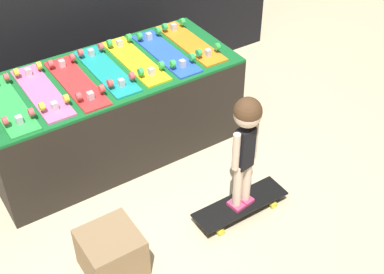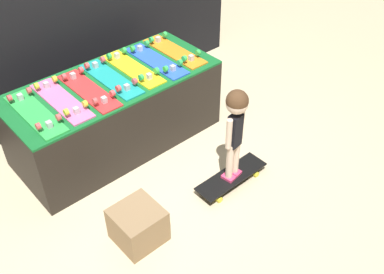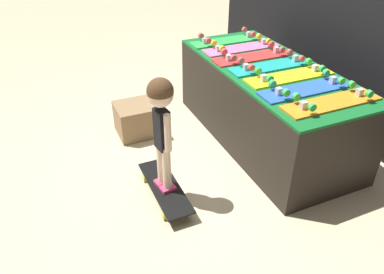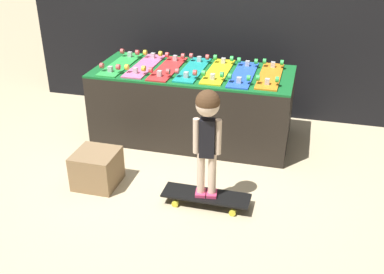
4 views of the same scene
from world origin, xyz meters
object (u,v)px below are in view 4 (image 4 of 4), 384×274
at_px(skateboard_red_on_rack, 168,68).
at_px(storage_box, 97,168).
at_px(skateboard_orange_on_rack, 270,75).
at_px(child, 207,124).
at_px(skateboard_yellow_on_rack, 218,70).
at_px(skateboard_on_floor, 206,196).
at_px(skateboard_pink_on_rack, 145,65).
at_px(skateboard_teal_on_rack, 193,69).
at_px(skateboard_blue_on_rack, 243,74).
at_px(skateboard_green_on_rack, 121,64).

xyz_separation_m(skateboard_red_on_rack, storage_box, (-0.30, -1.03, -0.57)).
distance_m(skateboard_orange_on_rack, child, 1.17).
bearing_deg(child, skateboard_yellow_on_rack, 89.69).
bearing_deg(storage_box, skateboard_red_on_rack, 73.66).
bearing_deg(skateboard_on_floor, skateboard_pink_on_rack, 128.60).
bearing_deg(skateboard_teal_on_rack, skateboard_blue_on_rack, -1.98).
relative_size(skateboard_red_on_rack, skateboard_teal_on_rack, 1.00).
bearing_deg(skateboard_red_on_rack, skateboard_orange_on_rack, 2.29).
bearing_deg(skateboard_pink_on_rack, skateboard_green_on_rack, -175.00).
relative_size(skateboard_yellow_on_rack, child, 0.85).
bearing_deg(skateboard_orange_on_rack, skateboard_pink_on_rack, -179.17).
xyz_separation_m(skateboard_blue_on_rack, skateboard_orange_on_rack, (0.24, 0.03, 0.00)).
xyz_separation_m(skateboard_pink_on_rack, skateboard_red_on_rack, (0.24, -0.02, 0.00)).
relative_size(skateboard_red_on_rack, skateboard_orange_on_rack, 1.00).
xyz_separation_m(skateboard_pink_on_rack, child, (0.88, -1.11, -0.02)).
bearing_deg(skateboard_blue_on_rack, storage_box, -134.59).
bearing_deg(skateboard_on_floor, child, -116.57).
bearing_deg(skateboard_teal_on_rack, skateboard_green_on_rack, -177.79).
distance_m(skateboard_pink_on_rack, skateboard_teal_on_rack, 0.48).
height_order(skateboard_blue_on_rack, skateboard_orange_on_rack, same).
distance_m(skateboard_pink_on_rack, skateboard_on_floor, 1.56).
bearing_deg(skateboard_yellow_on_rack, skateboard_red_on_rack, -175.20).
bearing_deg(skateboard_teal_on_rack, skateboard_on_floor, -70.21).
relative_size(skateboard_green_on_rack, child, 0.85).
height_order(skateboard_pink_on_rack, skateboard_red_on_rack, same).
height_order(skateboard_pink_on_rack, skateboard_blue_on_rack, same).
bearing_deg(skateboard_on_floor, storage_box, 176.61).
bearing_deg(skateboard_green_on_rack, skateboard_pink_on_rack, 5.00).
relative_size(skateboard_pink_on_rack, skateboard_teal_on_rack, 1.00).
bearing_deg(skateboard_pink_on_rack, storage_box, -93.28).
bearing_deg(skateboard_blue_on_rack, skateboard_red_on_rack, -179.09).
bearing_deg(skateboard_blue_on_rack, skateboard_yellow_on_rack, 173.13).
distance_m(skateboard_green_on_rack, skateboard_teal_on_rack, 0.73).
height_order(skateboard_teal_on_rack, skateboard_on_floor, skateboard_teal_on_rack).
height_order(skateboard_pink_on_rack, skateboard_on_floor, skateboard_pink_on_rack).
distance_m(skateboard_red_on_rack, skateboard_on_floor, 1.42).
xyz_separation_m(skateboard_pink_on_rack, storage_box, (-0.06, -1.05, -0.57)).
bearing_deg(skateboard_red_on_rack, skateboard_teal_on_rack, 6.64).
height_order(skateboard_yellow_on_rack, storage_box, skateboard_yellow_on_rack).
xyz_separation_m(skateboard_pink_on_rack, skateboard_orange_on_rack, (1.21, 0.02, 0.00)).
bearing_deg(skateboard_green_on_rack, skateboard_yellow_on_rack, 2.40).
relative_size(skateboard_pink_on_rack, skateboard_red_on_rack, 1.00).
distance_m(skateboard_teal_on_rack, skateboard_yellow_on_rack, 0.24).
height_order(skateboard_pink_on_rack, skateboard_teal_on_rack, same).
distance_m(skateboard_blue_on_rack, skateboard_on_floor, 1.27).
height_order(skateboard_green_on_rack, skateboard_orange_on_rack, same).
distance_m(skateboard_teal_on_rack, storage_box, 1.32).
distance_m(skateboard_on_floor, child, 0.62).
xyz_separation_m(skateboard_red_on_rack, skateboard_blue_on_rack, (0.72, 0.01, 0.00)).
relative_size(skateboard_green_on_rack, skateboard_yellow_on_rack, 1.00).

